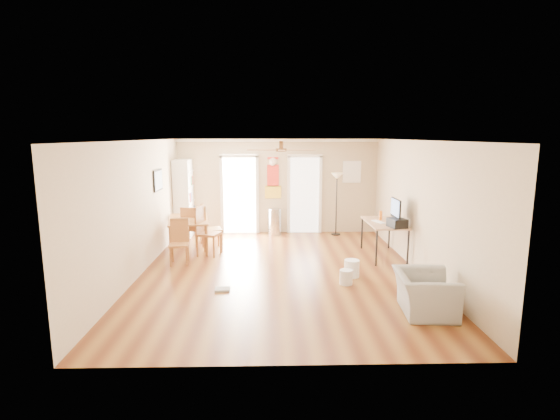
{
  "coord_description": "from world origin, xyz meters",
  "views": [
    {
      "loc": [
        -0.21,
        -8.1,
        2.69
      ],
      "look_at": [
        0.0,
        0.6,
        1.15
      ],
      "focal_mm": 27.06,
      "sensor_mm": 36.0,
      "label": 1
    }
  ],
  "objects_px": {
    "dining_chair_near": "(179,242)",
    "computer_desk": "(383,239)",
    "dining_table": "(189,234)",
    "dining_chair_far": "(192,226)",
    "torchiere_lamp": "(336,204)",
    "wastebasket_a": "(346,277)",
    "armchair": "(425,293)",
    "dining_chair_right_b": "(209,231)",
    "wastebasket_b": "(352,268)",
    "dining_chair_right_a": "(212,227)",
    "printer": "(397,223)",
    "trash_can": "(275,222)",
    "bookshelf": "(184,198)"
  },
  "relations": [
    {
      "from": "dining_chair_right_a",
      "to": "armchair",
      "type": "distance_m",
      "value": 5.36
    },
    {
      "from": "dining_table",
      "to": "armchair",
      "type": "xyz_separation_m",
      "value": [
        4.3,
        -3.78,
        -0.06
      ]
    },
    {
      "from": "bookshelf",
      "to": "dining_chair_near",
      "type": "relative_size",
      "value": 2.18
    },
    {
      "from": "wastebasket_b",
      "to": "computer_desk",
      "type": "bearing_deg",
      "value": 54.67
    },
    {
      "from": "bookshelf",
      "to": "dining_chair_far",
      "type": "bearing_deg",
      "value": -88.96
    },
    {
      "from": "armchair",
      "to": "dining_chair_right_b",
      "type": "bearing_deg",
      "value": 53.8
    },
    {
      "from": "torchiere_lamp",
      "to": "dining_chair_right_b",
      "type": "bearing_deg",
      "value": -148.99
    },
    {
      "from": "dining_table",
      "to": "dining_chair_right_b",
      "type": "bearing_deg",
      "value": -42.29
    },
    {
      "from": "dining_chair_right_a",
      "to": "dining_chair_right_b",
      "type": "height_order",
      "value": "dining_chair_right_b"
    },
    {
      "from": "dining_chair_right_b",
      "to": "armchair",
      "type": "bearing_deg",
      "value": -115.51
    },
    {
      "from": "bookshelf",
      "to": "dining_chair_near",
      "type": "bearing_deg",
      "value": -99.16
    },
    {
      "from": "torchiere_lamp",
      "to": "wastebasket_a",
      "type": "relative_size",
      "value": 6.27
    },
    {
      "from": "wastebasket_a",
      "to": "dining_chair_far",
      "type": "bearing_deg",
      "value": 139.54
    },
    {
      "from": "dining_table",
      "to": "armchair",
      "type": "relative_size",
      "value": 1.55
    },
    {
      "from": "wastebasket_a",
      "to": "armchair",
      "type": "relative_size",
      "value": 0.28
    },
    {
      "from": "dining_chair_right_b",
      "to": "printer",
      "type": "bearing_deg",
      "value": -85.15
    },
    {
      "from": "printer",
      "to": "dining_chair_far",
      "type": "bearing_deg",
      "value": 146.37
    },
    {
      "from": "dining_chair_right_a",
      "to": "armchair",
      "type": "height_order",
      "value": "dining_chair_right_a"
    },
    {
      "from": "dining_table",
      "to": "dining_chair_right_b",
      "type": "relative_size",
      "value": 1.35
    },
    {
      "from": "dining_chair_near",
      "to": "computer_desk",
      "type": "height_order",
      "value": "dining_chair_near"
    },
    {
      "from": "armchair",
      "to": "torchiere_lamp",
      "type": "bearing_deg",
      "value": 11.06
    },
    {
      "from": "dining_chair_far",
      "to": "armchair",
      "type": "distance_m",
      "value": 5.94
    },
    {
      "from": "dining_chair_near",
      "to": "printer",
      "type": "distance_m",
      "value": 4.6
    },
    {
      "from": "bookshelf",
      "to": "wastebasket_a",
      "type": "distance_m",
      "value": 5.5
    },
    {
      "from": "dining_chair_far",
      "to": "armchair",
      "type": "bearing_deg",
      "value": 147.3
    },
    {
      "from": "torchiere_lamp",
      "to": "wastebasket_b",
      "type": "distance_m",
      "value": 3.58
    },
    {
      "from": "dining_chair_near",
      "to": "wastebasket_a",
      "type": "xyz_separation_m",
      "value": [
        3.31,
        -1.31,
        -0.34
      ]
    },
    {
      "from": "trash_can",
      "to": "computer_desk",
      "type": "relative_size",
      "value": 0.49
    },
    {
      "from": "bookshelf",
      "to": "wastebasket_b",
      "type": "relative_size",
      "value": 6.2
    },
    {
      "from": "torchiere_lamp",
      "to": "wastebasket_a",
      "type": "height_order",
      "value": "torchiere_lamp"
    },
    {
      "from": "dining_chair_far",
      "to": "wastebasket_a",
      "type": "distance_m",
      "value": 4.37
    },
    {
      "from": "dining_chair_far",
      "to": "wastebasket_b",
      "type": "relative_size",
      "value": 2.93
    },
    {
      "from": "trash_can",
      "to": "wastebasket_a",
      "type": "bearing_deg",
      "value": -72.34
    },
    {
      "from": "dining_chair_far",
      "to": "torchiere_lamp",
      "type": "distance_m",
      "value": 3.91
    },
    {
      "from": "dining_chair_right_a",
      "to": "dining_chair_far",
      "type": "bearing_deg",
      "value": 42.01
    },
    {
      "from": "torchiere_lamp",
      "to": "computer_desk",
      "type": "height_order",
      "value": "torchiere_lamp"
    },
    {
      "from": "dining_chair_right_a",
      "to": "torchiere_lamp",
      "type": "relative_size",
      "value": 0.63
    },
    {
      "from": "dining_table",
      "to": "wastebasket_a",
      "type": "distance_m",
      "value": 4.17
    },
    {
      "from": "dining_table",
      "to": "dining_chair_far",
      "type": "height_order",
      "value": "dining_chair_far"
    },
    {
      "from": "printer",
      "to": "dining_chair_right_b",
      "type": "bearing_deg",
      "value": 154.83
    },
    {
      "from": "torchiere_lamp",
      "to": "dining_chair_near",
      "type": "bearing_deg",
      "value": -145.04
    },
    {
      "from": "computer_desk",
      "to": "wastebasket_b",
      "type": "xyz_separation_m",
      "value": [
        -0.97,
        -1.37,
        -0.23
      ]
    },
    {
      "from": "dining_chair_right_a",
      "to": "torchiere_lamp",
      "type": "distance_m",
      "value": 3.5
    },
    {
      "from": "dining_chair_right_a",
      "to": "printer",
      "type": "distance_m",
      "value": 4.27
    },
    {
      "from": "bookshelf",
      "to": "printer",
      "type": "xyz_separation_m",
      "value": [
        4.97,
        -2.75,
        -0.15
      ]
    },
    {
      "from": "dining_chair_right_b",
      "to": "printer",
      "type": "relative_size",
      "value": 3.04
    },
    {
      "from": "dining_chair_right_a",
      "to": "trash_can",
      "type": "distance_m",
      "value": 2.08
    },
    {
      "from": "bookshelf",
      "to": "wastebasket_b",
      "type": "height_order",
      "value": "bookshelf"
    },
    {
      "from": "dining_chair_right_b",
      "to": "trash_can",
      "type": "relative_size",
      "value": 1.53
    },
    {
      "from": "dining_chair_far",
      "to": "wastebasket_b",
      "type": "xyz_separation_m",
      "value": [
        3.5,
        -2.42,
        -0.32
      ]
    }
  ]
}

